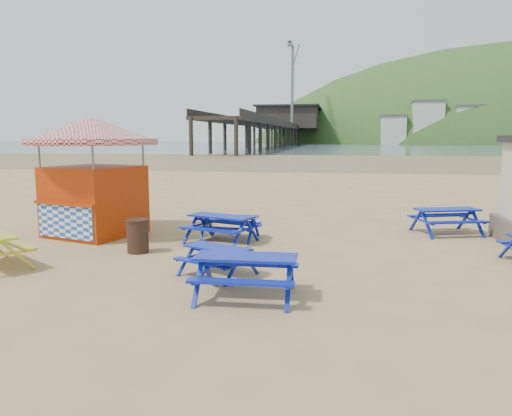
% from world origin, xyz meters
% --- Properties ---
extents(ground, '(400.00, 400.00, 0.00)m').
position_xyz_m(ground, '(0.00, 0.00, 0.00)').
color(ground, tan).
rests_on(ground, ground).
extents(wet_sand, '(400.00, 400.00, 0.00)m').
position_xyz_m(wet_sand, '(0.00, 55.00, 0.00)').
color(wet_sand, olive).
rests_on(wet_sand, ground).
extents(sea, '(400.00, 400.00, 0.00)m').
position_xyz_m(sea, '(0.00, 170.00, 0.01)').
color(sea, '#475966').
rests_on(sea, ground).
extents(picnic_table_blue_a, '(1.80, 1.48, 0.72)m').
position_xyz_m(picnic_table_blue_a, '(-1.23, 1.64, 0.36)').
color(picnic_table_blue_a, '#031CA1').
rests_on(picnic_table_blue_a, ground).
extents(picnic_table_blue_b, '(2.35, 2.12, 0.81)m').
position_xyz_m(picnic_table_blue_b, '(-1.38, 1.11, 0.41)').
color(picnic_table_blue_b, '#031CA1').
rests_on(picnic_table_blue_b, ground).
extents(picnic_table_blue_c, '(2.35, 2.10, 0.83)m').
position_xyz_m(picnic_table_blue_c, '(5.48, 3.58, 0.41)').
color(picnic_table_blue_c, '#031CA1').
rests_on(picnic_table_blue_c, ground).
extents(picnic_table_blue_d, '(1.96, 1.81, 0.66)m').
position_xyz_m(picnic_table_blue_d, '(-0.63, -2.33, 0.33)').
color(picnic_table_blue_d, '#031CA1').
rests_on(picnic_table_blue_d, ground).
extents(picnic_table_blue_e, '(2.03, 1.66, 0.83)m').
position_xyz_m(picnic_table_blue_e, '(0.29, -3.77, 0.42)').
color(picnic_table_blue_e, '#031CA1').
rests_on(picnic_table_blue_e, ground).
extents(ice_cream_kiosk, '(5.21, 5.21, 3.72)m').
position_xyz_m(ice_cream_kiosk, '(-5.61, 1.58, 2.34)').
color(ice_cream_kiosk, '#A72C05').
rests_on(ice_cream_kiosk, ground).
extents(litter_bin, '(0.62, 0.62, 0.91)m').
position_xyz_m(litter_bin, '(-3.29, -0.54, 0.46)').
color(litter_bin, '#331F15').
rests_on(litter_bin, ground).
extents(pier, '(24.00, 220.00, 39.29)m').
position_xyz_m(pier, '(-17.99, 178.23, 5.46)').
color(pier, black).
rests_on(pier, ground).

